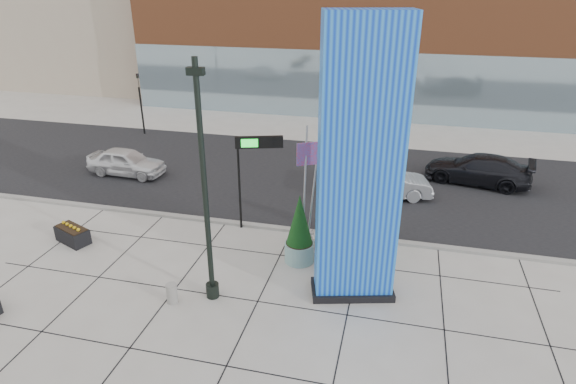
% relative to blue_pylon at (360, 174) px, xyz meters
% --- Properties ---
extents(ground, '(160.00, 160.00, 0.00)m').
position_rel_blue_pylon_xyz_m(ground, '(-4.00, -0.24, -4.42)').
color(ground, '#9E9991').
rests_on(ground, ground).
extents(street_asphalt, '(80.00, 12.00, 0.02)m').
position_rel_blue_pylon_xyz_m(street_asphalt, '(-4.00, 9.76, -4.41)').
color(street_asphalt, black).
rests_on(street_asphalt, ground).
extents(curb_edge, '(80.00, 0.30, 0.12)m').
position_rel_blue_pylon_xyz_m(curb_edge, '(-4.00, 3.76, -4.36)').
color(curb_edge, gray).
rests_on(curb_edge, ground).
extents(tower_podium, '(34.00, 10.00, 11.00)m').
position_rel_blue_pylon_xyz_m(tower_podium, '(-3.00, 26.76, 1.08)').
color(tower_podium, '#9F542E').
rests_on(tower_podium, ground).
extents(tower_glass_front, '(34.00, 0.60, 5.00)m').
position_rel_blue_pylon_xyz_m(tower_glass_front, '(-3.00, 21.96, -1.92)').
color(tower_glass_front, '#8CA5B2').
rests_on(tower_glass_front, ground).
extents(blue_pylon, '(2.97, 1.88, 9.15)m').
position_rel_blue_pylon_xyz_m(blue_pylon, '(0.00, 0.00, 0.00)').
color(blue_pylon, '#0D3ACB').
rests_on(blue_pylon, ground).
extents(lamp_post, '(0.51, 0.44, 7.95)m').
position_rel_blue_pylon_xyz_m(lamp_post, '(-4.57, -1.31, -1.17)').
color(lamp_post, black).
rests_on(lamp_post, ground).
extents(public_art_sculpture, '(2.57, 2.00, 5.23)m').
position_rel_blue_pylon_xyz_m(public_art_sculpture, '(-1.49, 2.29, -3.05)').
color(public_art_sculpture, '#B2B4B7').
rests_on(public_art_sculpture, ground).
extents(concrete_bollard, '(0.36, 0.36, 0.71)m').
position_rel_blue_pylon_xyz_m(concrete_bollard, '(-5.74, -1.94, -4.07)').
color(concrete_bollard, gray).
rests_on(concrete_bollard, ground).
extents(overhead_street_sign, '(1.89, 0.75, 4.09)m').
position_rel_blue_pylon_xyz_m(overhead_street_sign, '(-4.51, 3.56, -0.91)').
color(overhead_street_sign, black).
rests_on(overhead_street_sign, ground).
extents(round_planter_east, '(1.12, 1.12, 2.80)m').
position_rel_blue_pylon_xyz_m(round_planter_east, '(0.60, 3.36, -3.10)').
color(round_planter_east, '#7FABA9').
rests_on(round_planter_east, ground).
extents(round_planter_mid, '(0.93, 0.93, 2.32)m').
position_rel_blue_pylon_xyz_m(round_planter_mid, '(0.13, 1.56, -3.33)').
color(round_planter_mid, '#7FABA9').
rests_on(round_planter_mid, ground).
extents(round_planter_west, '(1.11, 1.11, 2.77)m').
position_rel_blue_pylon_xyz_m(round_planter_west, '(-2.20, 1.56, -3.11)').
color(round_planter_west, '#7FABA9').
rests_on(round_planter_west, ground).
extents(box_planter_north, '(1.63, 1.23, 0.81)m').
position_rel_blue_pylon_xyz_m(box_planter_north, '(-11.47, 0.76, -4.05)').
color(box_planter_north, black).
rests_on(box_planter_north, ground).
extents(car_white_west, '(4.31, 1.89, 1.44)m').
position_rel_blue_pylon_xyz_m(car_white_west, '(-13.19, 7.86, -3.70)').
color(car_white_west, white).
rests_on(car_white_west, ground).
extents(car_silver_mid, '(4.72, 2.62, 1.47)m').
position_rel_blue_pylon_xyz_m(car_silver_mid, '(0.59, 8.17, -3.69)').
color(car_silver_mid, '#A9ACB1').
rests_on(car_silver_mid, ground).
extents(car_dark_east, '(5.58, 3.16, 1.53)m').
position_rel_blue_pylon_xyz_m(car_dark_east, '(5.18, 11.12, -3.66)').
color(car_dark_east, black).
rests_on(car_dark_east, ground).
extents(traffic_signal, '(0.15, 0.18, 4.10)m').
position_rel_blue_pylon_xyz_m(traffic_signal, '(-16.00, 14.76, -2.12)').
color(traffic_signal, black).
rests_on(traffic_signal, ground).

